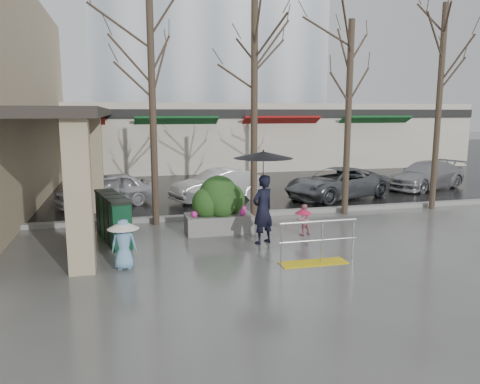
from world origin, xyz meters
name	(u,v)px	position (x,y,z in m)	size (l,w,h in m)	color
ground	(247,253)	(0.00, 0.00, 0.00)	(120.00, 120.00, 0.00)	#51514F
street_asphalt	(166,162)	(0.00, 22.00, 0.01)	(120.00, 36.00, 0.01)	black
curb	(216,216)	(0.00, 4.00, 0.07)	(120.00, 0.30, 0.15)	gray
canopy_slab	(70,109)	(-4.80, 8.00, 3.62)	(2.80, 18.00, 0.25)	#2D2823
pillar_front	(79,194)	(-3.90, -0.50, 1.75)	(0.55, 0.55, 3.50)	tan
pillar_back	(94,163)	(-3.90, 6.00, 1.75)	(0.55, 0.55, 3.50)	tan
storefront_row	(203,136)	(2.00, 17.97, 2.01)	(34.00, 6.74, 4.00)	beige
office_tower	(201,4)	(4.00, 30.00, 12.50)	(18.00, 12.00, 25.00)	#8C99A8
handrail	(316,248)	(1.36, -1.20, 0.38)	(1.90, 0.50, 1.03)	yellow
tree_west	(151,58)	(-2.00, 3.60, 5.08)	(3.20, 3.20, 6.80)	#382B21
tree_midwest	(254,56)	(1.20, 3.60, 5.23)	(3.20, 3.20, 7.00)	#382B21
tree_mideast	(350,70)	(4.50, 3.60, 4.86)	(3.20, 3.20, 6.50)	#382B21
tree_east	(442,57)	(8.00, 3.60, 5.38)	(3.20, 3.20, 7.20)	#382B21
woman	(263,185)	(0.64, 0.72, 1.59)	(1.59, 1.59, 2.53)	black
child_pink	(303,217)	(2.02, 1.28, 0.52)	(0.51, 0.51, 0.90)	#D28093
child_blue	(124,239)	(-3.00, -0.52, 0.70)	(0.71, 0.71, 1.16)	#73A2CC
planter	(219,205)	(-0.26, 2.19, 0.81)	(1.94, 1.14, 1.69)	slate
news_boxes	(113,218)	(-3.27, 1.98, 0.64)	(1.03, 2.36, 1.28)	#0C371F
car_a	(105,190)	(-3.62, 6.97, 0.63)	(1.49, 3.70, 1.26)	silver
car_b	(219,185)	(0.73, 7.03, 0.63)	(1.33, 3.82, 1.26)	white
car_c	(336,183)	(5.49, 6.34, 0.63)	(2.09, 4.53, 1.26)	slate
car_d	(426,175)	(10.57, 7.58, 0.63)	(1.77, 4.34, 1.26)	#9D9DA1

